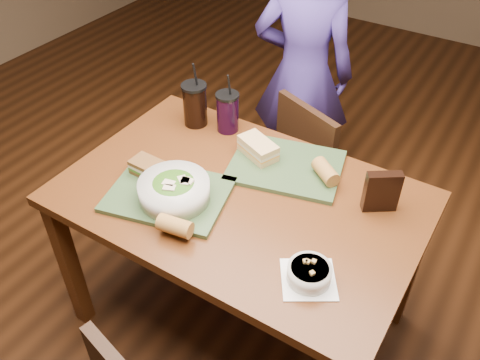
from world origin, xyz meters
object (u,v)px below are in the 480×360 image
object	(u,v)px
cup_berry	(228,112)
chair_far	(310,165)
diner	(303,74)
sandwich_near	(147,167)
dining_table	(240,213)
chip_bag	(382,192)
baguette_far	(326,172)
salad_bowl	(174,189)
cup_cola	(195,104)
sandwich_far	(258,148)
soup_bowl	(309,273)
baguette_near	(175,226)
tray_far	(286,166)
tray_near	(169,194)

from	to	relation	value
cup_berry	chair_far	bearing A→B (deg)	49.03
diner	sandwich_near	size ratio (longest dim) A/B	11.77
dining_table	chip_bag	xyz separation A→B (m)	(0.45, 0.20, 0.17)
baguette_far	chair_far	bearing A→B (deg)	119.58
dining_table	salad_bowl	distance (m)	0.28
sandwich_near	cup_cola	world-z (taller)	cup_cola
sandwich_far	cup_cola	xyz separation A→B (m)	(-0.35, 0.07, 0.05)
soup_bowl	baguette_near	distance (m)	0.46
diner	tray_far	bearing A→B (deg)	94.94
dining_table	baguette_far	distance (m)	0.35
cup_cola	cup_berry	size ratio (longest dim) A/B	1.09
dining_table	chip_bag	world-z (taller)	chip_bag
tray_near	chip_bag	world-z (taller)	chip_bag
salad_bowl	cup_cola	world-z (taller)	cup_cola
sandwich_far	baguette_near	size ratio (longest dim) A/B	1.58
diner	tray_near	size ratio (longest dim) A/B	3.40
chair_far	cup_cola	xyz separation A→B (m)	(-0.41, -0.34, 0.38)
cup_cola	chair_far	bearing A→B (deg)	39.77
baguette_far	tray_near	bearing A→B (deg)	-139.66
baguette_near	tray_near	bearing A→B (deg)	135.03
tray_far	sandwich_near	bearing A→B (deg)	-142.01
tray_far	salad_bowl	world-z (taller)	salad_bowl
baguette_near	cup_cola	bearing A→B (deg)	120.27
diner	chair_far	bearing A→B (deg)	106.98
salad_bowl	tray_near	bearing A→B (deg)	163.69
diner	tray_near	distance (m)	1.14
salad_bowl	soup_bowl	distance (m)	0.56
tray_far	baguette_near	world-z (taller)	baguette_near
dining_table	baguette_far	xyz separation A→B (m)	(0.23, 0.23, 0.14)
tray_near	chip_bag	size ratio (longest dim) A/B	2.67
sandwich_near	cup_berry	world-z (taller)	cup_berry
tray_far	chip_bag	world-z (taller)	chip_bag
sandwich_near	chip_bag	distance (m)	0.85
salad_bowl	cup_cola	size ratio (longest dim) A/B	0.87
chair_far	sandwich_near	size ratio (longest dim) A/B	6.86
chair_far	cup_cola	bearing A→B (deg)	-140.23
diner	tray_far	xyz separation A→B (m)	(0.31, -0.77, 0.05)
dining_table	tray_near	distance (m)	0.28
soup_bowl	chair_far	bearing A→B (deg)	114.27
tray_far	baguette_far	size ratio (longest dim) A/B	3.55
soup_bowl	baguette_far	distance (m)	0.48
dining_table	sandwich_far	xyz separation A→B (m)	(-0.06, 0.22, 0.14)
soup_bowl	baguette_near	bearing A→B (deg)	-171.33
tray_far	baguette_near	bearing A→B (deg)	-104.95
dining_table	chair_far	distance (m)	0.67
diner	salad_bowl	world-z (taller)	diner
salad_bowl	cup_berry	bearing A→B (deg)	100.81
chair_far	cup_berry	world-z (taller)	cup_berry
salad_bowl	tray_far	bearing A→B (deg)	57.62
cup_berry	chip_bag	xyz separation A→B (m)	(0.72, -0.13, -0.01)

